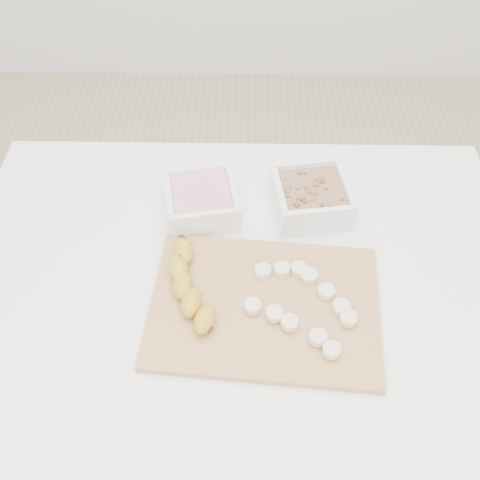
{
  "coord_description": "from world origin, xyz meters",
  "views": [
    {
      "loc": [
        0.01,
        -0.55,
        1.51
      ],
      "look_at": [
        0.0,
        0.03,
        0.81
      ],
      "focal_mm": 40.0,
      "sensor_mm": 36.0,
      "label": 1
    }
  ],
  "objects_px": {
    "table": "(240,305)",
    "cutting_board": "(265,306)",
    "bowl_yogurt": "(202,201)",
    "banana": "(190,287)",
    "bowl_granola": "(311,197)"
  },
  "relations": [
    {
      "from": "table",
      "to": "cutting_board",
      "type": "relative_size",
      "value": 2.66
    },
    {
      "from": "bowl_yogurt",
      "to": "banana",
      "type": "xyz_separation_m",
      "value": [
        -0.01,
        -0.2,
        0.0
      ]
    },
    {
      "from": "bowl_yogurt",
      "to": "bowl_granola",
      "type": "relative_size",
      "value": 0.98
    },
    {
      "from": "table",
      "to": "bowl_granola",
      "type": "distance_m",
      "value": 0.24
    },
    {
      "from": "table",
      "to": "bowl_granola",
      "type": "height_order",
      "value": "bowl_granola"
    },
    {
      "from": "bowl_yogurt",
      "to": "bowl_granola",
      "type": "bearing_deg",
      "value": 3.22
    },
    {
      "from": "cutting_board",
      "to": "bowl_yogurt",
      "type": "bearing_deg",
      "value": 118.27
    },
    {
      "from": "table",
      "to": "banana",
      "type": "xyz_separation_m",
      "value": [
        -0.08,
        -0.05,
        0.13
      ]
    },
    {
      "from": "table",
      "to": "banana",
      "type": "bearing_deg",
      "value": -149.65
    },
    {
      "from": "bowl_granola",
      "to": "banana",
      "type": "xyz_separation_m",
      "value": [
        -0.21,
        -0.21,
        -0.0
      ]
    },
    {
      "from": "cutting_board",
      "to": "bowl_granola",
      "type": "bearing_deg",
      "value": 68.46
    },
    {
      "from": "table",
      "to": "bowl_granola",
      "type": "bearing_deg",
      "value": 50.42
    },
    {
      "from": "banana",
      "to": "bowl_granola",
      "type": "bearing_deg",
      "value": 37.49
    },
    {
      "from": "bowl_granola",
      "to": "cutting_board",
      "type": "bearing_deg",
      "value": -111.54
    },
    {
      "from": "cutting_board",
      "to": "banana",
      "type": "height_order",
      "value": "banana"
    }
  ]
}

